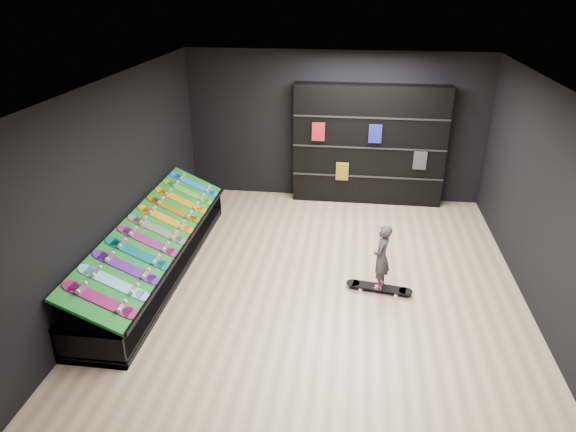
# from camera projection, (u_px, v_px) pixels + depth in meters

# --- Properties ---
(floor) EXTENTS (6.00, 7.00, 0.01)m
(floor) POSITION_uv_depth(u_px,v_px,m) (319.00, 282.00, 7.86)
(floor) COLOR tan
(floor) RESTS_ON ground
(ceiling) EXTENTS (6.00, 7.00, 0.01)m
(ceiling) POSITION_uv_depth(u_px,v_px,m) (324.00, 84.00, 6.59)
(ceiling) COLOR white
(ceiling) RESTS_ON ground
(wall_back) EXTENTS (6.00, 0.02, 3.00)m
(wall_back) POSITION_uv_depth(u_px,v_px,m) (334.00, 127.00, 10.37)
(wall_back) COLOR black
(wall_back) RESTS_ON ground
(wall_front) EXTENTS (6.00, 0.02, 3.00)m
(wall_front) POSITION_uv_depth(u_px,v_px,m) (289.00, 357.00, 4.08)
(wall_front) COLOR black
(wall_front) RESTS_ON ground
(wall_left) EXTENTS (0.02, 7.00, 3.00)m
(wall_left) POSITION_uv_depth(u_px,v_px,m) (119.00, 182.00, 7.58)
(wall_left) COLOR black
(wall_left) RESTS_ON ground
(wall_right) EXTENTS (0.02, 7.00, 3.00)m
(wall_right) POSITION_uv_depth(u_px,v_px,m) (545.00, 203.00, 6.86)
(wall_right) COLOR black
(wall_right) RESTS_ON ground
(display_rack) EXTENTS (0.90, 4.50, 0.50)m
(display_rack) POSITION_uv_depth(u_px,v_px,m) (157.00, 257.00, 8.06)
(display_rack) COLOR black
(display_rack) RESTS_ON ground
(turf_ramp) EXTENTS (0.92, 4.50, 0.46)m
(turf_ramp) POSITION_uv_depth(u_px,v_px,m) (157.00, 231.00, 7.86)
(turf_ramp) COLOR #0E5D1A
(turf_ramp) RESTS_ON display_rack
(back_shelving) EXTENTS (3.00, 0.35, 2.40)m
(back_shelving) POSITION_uv_depth(u_px,v_px,m) (369.00, 145.00, 10.25)
(back_shelving) COLOR black
(back_shelving) RESTS_ON ground
(floor_skateboard) EXTENTS (1.00, 0.37, 0.09)m
(floor_skateboard) POSITION_uv_depth(u_px,v_px,m) (379.00, 289.00, 7.61)
(floor_skateboard) COLOR black
(floor_skateboard) RESTS_ON ground
(child) EXTENTS (0.21, 0.26, 0.60)m
(child) POSITION_uv_depth(u_px,v_px,m) (381.00, 269.00, 7.46)
(child) COLOR black
(child) RESTS_ON floor_skateboard
(display_board_0) EXTENTS (0.93, 0.22, 0.50)m
(display_board_0) POSITION_uv_depth(u_px,v_px,m) (100.00, 300.00, 6.14)
(display_board_0) COLOR #E5198C
(display_board_0) RESTS_ON turf_ramp
(display_board_1) EXTENTS (0.93, 0.22, 0.50)m
(display_board_1) POSITION_uv_depth(u_px,v_px,m) (114.00, 283.00, 6.48)
(display_board_1) COLOR #0CB2E5
(display_board_1) RESTS_ON turf_ramp
(display_board_2) EXTENTS (0.93, 0.22, 0.50)m
(display_board_2) POSITION_uv_depth(u_px,v_px,m) (127.00, 268.00, 6.82)
(display_board_2) COLOR purple
(display_board_2) RESTS_ON turf_ramp
(display_board_3) EXTENTS (0.93, 0.22, 0.50)m
(display_board_3) POSITION_uv_depth(u_px,v_px,m) (138.00, 254.00, 7.16)
(display_board_3) COLOR #0C8C99
(display_board_3) RESTS_ON turf_ramp
(display_board_4) EXTENTS (0.93, 0.22, 0.50)m
(display_board_4) POSITION_uv_depth(u_px,v_px,m) (148.00, 241.00, 7.50)
(display_board_4) COLOR #2626BF
(display_board_4) RESTS_ON turf_ramp
(display_board_5) EXTENTS (0.93, 0.22, 0.50)m
(display_board_5) POSITION_uv_depth(u_px,v_px,m) (158.00, 230.00, 7.84)
(display_board_5) COLOR black
(display_board_5) RESTS_ON turf_ramp
(display_board_6) EXTENTS (0.93, 0.22, 0.50)m
(display_board_6) POSITION_uv_depth(u_px,v_px,m) (166.00, 219.00, 8.19)
(display_board_6) COLOR orange
(display_board_6) RESTS_ON turf_ramp
(display_board_7) EXTENTS (0.93, 0.22, 0.50)m
(display_board_7) POSITION_uv_depth(u_px,v_px,m) (174.00, 210.00, 8.53)
(display_board_7) COLOR yellow
(display_board_7) RESTS_ON turf_ramp
(display_board_8) EXTENTS (0.93, 0.22, 0.50)m
(display_board_8) POSITION_uv_depth(u_px,v_px,m) (181.00, 201.00, 8.87)
(display_board_8) COLOR yellow
(display_board_8) RESTS_ON turf_ramp
(display_board_9) EXTENTS (0.93, 0.22, 0.50)m
(display_board_9) POSITION_uv_depth(u_px,v_px,m) (188.00, 192.00, 9.21)
(display_board_9) COLOR green
(display_board_9) RESTS_ON turf_ramp
(display_board_10) EXTENTS (0.93, 0.22, 0.50)m
(display_board_10) POSITION_uv_depth(u_px,v_px,m) (194.00, 185.00, 9.55)
(display_board_10) COLOR blue
(display_board_10) RESTS_ON turf_ramp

